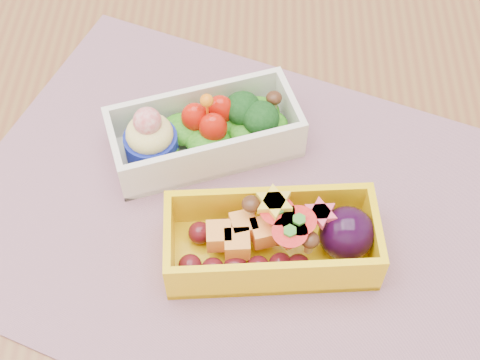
{
  "coord_description": "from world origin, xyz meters",
  "views": [
    {
      "loc": [
        0.05,
        -0.35,
        1.25
      ],
      "look_at": [
        0.04,
        -0.03,
        0.79
      ],
      "focal_mm": 50.55,
      "sensor_mm": 36.0,
      "label": 1
    }
  ],
  "objects_px": {
    "bento_yellow": "(277,239)",
    "bento_white": "(204,132)",
    "placemat": "(231,210)",
    "table": "(199,236)"
  },
  "relations": [
    {
      "from": "placemat",
      "to": "bento_white",
      "type": "bearing_deg",
      "value": 112.27
    },
    {
      "from": "bento_white",
      "to": "bento_yellow",
      "type": "relative_size",
      "value": 1.04
    },
    {
      "from": "placemat",
      "to": "bento_white",
      "type": "distance_m",
      "value": 0.08
    },
    {
      "from": "placemat",
      "to": "bento_white",
      "type": "height_order",
      "value": "bento_white"
    },
    {
      "from": "bento_yellow",
      "to": "bento_white",
      "type": "bearing_deg",
      "value": 116.04
    },
    {
      "from": "bento_white",
      "to": "placemat",
      "type": "bearing_deg",
      "value": -87.14
    },
    {
      "from": "placemat",
      "to": "bento_white",
      "type": "xyz_separation_m",
      "value": [
        -0.03,
        0.07,
        0.02
      ]
    },
    {
      "from": "bento_white",
      "to": "bento_yellow",
      "type": "height_order",
      "value": "bento_white"
    },
    {
      "from": "table",
      "to": "bento_white",
      "type": "relative_size",
      "value": 6.47
    },
    {
      "from": "table",
      "to": "placemat",
      "type": "xyz_separation_m",
      "value": [
        0.04,
        -0.03,
        0.1
      ]
    }
  ]
}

